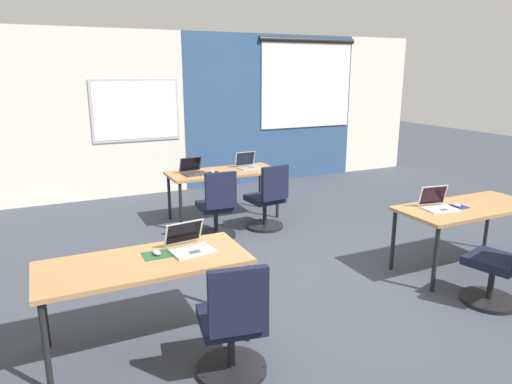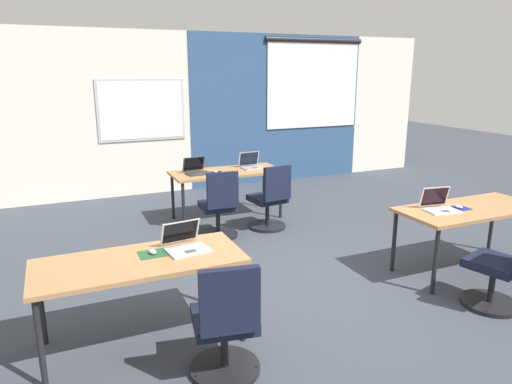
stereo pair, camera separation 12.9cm
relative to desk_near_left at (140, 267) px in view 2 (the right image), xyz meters
name	(u,v)px [view 2 (the right image)]	position (x,y,z in m)	size (l,w,h in m)	color
ground_plane	(298,276)	(1.75, 0.60, -0.66)	(24.00, 24.00, 0.00)	#383D47
back_wall_assembly	(191,112)	(1.81, 4.79, 0.75)	(10.00, 0.27, 2.80)	silver
desk_near_left	(140,267)	(0.00, 0.00, 0.00)	(1.60, 0.70, 0.72)	#A37547
desk_near_right	(470,213)	(3.50, 0.00, 0.00)	(1.60, 0.70, 0.72)	#A37547
desk_far_center	(227,175)	(1.75, 2.80, 0.00)	(1.60, 0.70, 0.72)	#A37547
laptop_far_left	(197,170)	(1.30, 2.80, 0.11)	(0.37, 0.34, 0.23)	#333338
mousepad_far_left	(215,173)	(1.55, 2.73, 0.06)	(0.22, 0.19, 0.00)	black
mouse_far_left	(215,172)	(1.55, 2.73, 0.08)	(0.06, 0.10, 0.03)	#B2B2B7
chair_far_left	(219,210)	(1.37, 2.05, -0.28)	(0.52, 0.55, 0.92)	black
laptop_far_right	(252,164)	(2.17, 2.86, 0.11)	(0.35, 0.31, 0.23)	#9E9EA3
chair_far_right	(270,203)	(2.12, 2.10, -0.28)	(0.52, 0.56, 0.92)	black
laptop_near_left_inner	(185,244)	(0.38, 0.06, 0.11)	(0.37, 0.36, 0.22)	#B7B7BC
mousepad_near_left_inner	(153,254)	(0.12, 0.07, 0.06)	(0.22, 0.19, 0.00)	#23512D
mouse_near_left_inner	(153,252)	(0.12, 0.07, 0.08)	(0.07, 0.11, 0.03)	#B2B2B7
chair_near_left_inner	(226,330)	(0.46, -0.68, -0.28)	(0.52, 0.57, 0.92)	black
laptop_near_right_inner	(439,206)	(3.11, 0.06, 0.11)	(0.37, 0.33, 0.23)	silver
mousepad_near_right_inner	(458,208)	(3.35, 0.03, 0.06)	(0.22, 0.19, 0.00)	navy
mouse_near_right_inner	(458,207)	(3.35, 0.03, 0.08)	(0.06, 0.10, 0.03)	silver
chair_near_right_inner	(502,271)	(3.10, -0.76, -0.28)	(0.54, 0.59, 0.92)	black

